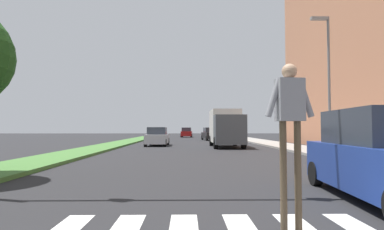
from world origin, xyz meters
name	(u,v)px	position (x,y,z in m)	size (l,w,h in m)	color
ground_plane	(191,147)	(0.00, 30.00, 0.00)	(140.00, 140.00, 0.00)	#262628
median_strip	(100,148)	(-6.92, 28.00, 0.07)	(2.59, 64.00, 0.15)	#477A38
sidewalk_right	(294,148)	(7.84, 28.00, 0.07)	(3.00, 64.00, 0.15)	#9E9991
traffic_light_gantry	(50,11)	(-3.64, 11.60, 4.32)	(7.97, 0.30, 6.00)	gold
street_lamp_right	(327,72)	(7.25, 20.97, 4.59)	(1.02, 0.24, 7.50)	slate
pedestrian_performer	(290,120)	(1.09, 8.77, 1.66)	(0.75, 0.28, 2.49)	brown
sedan_midblock	(157,137)	(-2.98, 32.15, 0.76)	(1.91, 4.38, 1.64)	#B7B7BC
sedan_distant	(210,134)	(2.73, 44.88, 0.77)	(2.24, 4.69, 1.65)	black
sedan_far_horizon	(187,133)	(-0.36, 58.72, 0.78)	(2.06, 4.16, 1.68)	maroon
truck_box_delivery	(226,127)	(2.85, 29.97, 1.63)	(2.40, 6.20, 3.10)	#474C51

